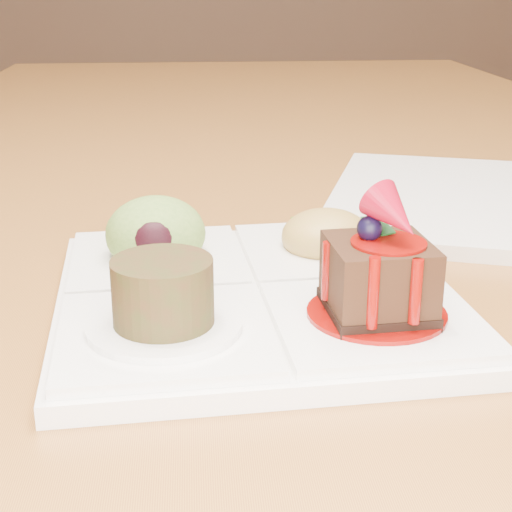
{
  "coord_description": "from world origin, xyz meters",
  "views": [
    {
      "loc": [
        -0.11,
        -0.94,
        0.95
      ],
      "look_at": [
        -0.07,
        -0.5,
        0.79
      ],
      "focal_mm": 55.0,
      "sensor_mm": 36.0,
      "label": 1
    }
  ],
  "objects": [
    {
      "name": "second_plate",
      "position": [
        0.16,
        -0.3,
        0.76
      ],
      "size": [
        0.36,
        0.36,
        0.01
      ],
      "primitive_type": "cube",
      "rotation": [
        0.0,
        0.0,
        -0.32
      ],
      "color": "white",
      "rests_on": "dining_table"
    },
    {
      "name": "dining_table",
      "position": [
        0.0,
        0.0,
        0.68
      ],
      "size": [
        1.0,
        1.8,
        0.75
      ],
      "color": "#9B6828",
      "rests_on": "ground"
    },
    {
      "name": "sampler_plate",
      "position": [
        -0.07,
        -0.49,
        0.77
      ],
      "size": [
        0.26,
        0.26,
        0.09
      ],
      "rotation": [
        0.0,
        0.0,
        0.07
      ],
      "color": "white",
      "rests_on": "dining_table"
    }
  ]
}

